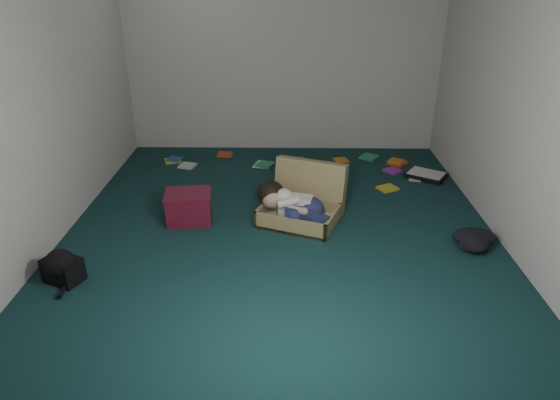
{
  "coord_description": "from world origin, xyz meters",
  "views": [
    {
      "loc": [
        0.06,
        -4.21,
        2.28
      ],
      "look_at": [
        0.0,
        -0.15,
        0.35
      ],
      "focal_mm": 32.0,
      "sensor_mm": 36.0,
      "label": 1
    }
  ],
  "objects": [
    {
      "name": "wall_right",
      "position": [
        2.0,
        0.0,
        1.3
      ],
      "size": [
        0.0,
        4.5,
        4.5
      ],
      "primitive_type": "plane",
      "rotation": [
        1.57,
        0.0,
        -1.57
      ],
      "color": "silver",
      "rests_on": "ground"
    },
    {
      "name": "backpack",
      "position": [
        -1.7,
        -0.93,
        0.11
      ],
      "size": [
        0.44,
        0.41,
        0.21
      ],
      "primitive_type": null,
      "rotation": [
        0.0,
        0.0,
        -0.42
      ],
      "color": "black",
      "rests_on": "floor"
    },
    {
      "name": "suitcase",
      "position": [
        0.23,
        0.21,
        0.16
      ],
      "size": [
        0.93,
        0.92,
        0.53
      ],
      "rotation": [
        0.0,
        0.0,
        -0.37
      ],
      "color": "#998B54",
      "rests_on": "floor"
    },
    {
      "name": "wall_front",
      "position": [
        0.0,
        -2.25,
        1.3
      ],
      "size": [
        4.5,
        0.0,
        4.5
      ],
      "primitive_type": "plane",
      "rotation": [
        -1.57,
        0.0,
        0.0
      ],
      "color": "silver",
      "rests_on": "ground"
    },
    {
      "name": "book_scatter",
      "position": [
        0.37,
        1.58,
        0.01
      ],
      "size": [
        3.16,
        1.32,
        0.02
      ],
      "color": "gold",
      "rests_on": "floor"
    },
    {
      "name": "wall_back",
      "position": [
        0.0,
        2.25,
        1.3
      ],
      "size": [
        4.5,
        0.0,
        4.5
      ],
      "primitive_type": "plane",
      "rotation": [
        1.57,
        0.0,
        0.0
      ],
      "color": "silver",
      "rests_on": "ground"
    },
    {
      "name": "paper_tray",
      "position": [
        1.7,
        1.23,
        0.03
      ],
      "size": [
        0.54,
        0.5,
        0.06
      ],
      "rotation": [
        0.0,
        0.0,
        -0.57
      ],
      "color": "black",
      "rests_on": "floor"
    },
    {
      "name": "person",
      "position": [
        0.12,
        0.06,
        0.2
      ],
      "size": [
        0.71,
        0.57,
        0.33
      ],
      "rotation": [
        0.0,
        0.0,
        -0.37
      ],
      "color": "silver",
      "rests_on": "suitcase"
    },
    {
      "name": "clothing_pile",
      "position": [
        1.7,
        -0.29,
        0.07
      ],
      "size": [
        0.51,
        0.46,
        0.14
      ],
      "primitive_type": null,
      "rotation": [
        0.0,
        0.0,
        0.29
      ],
      "color": "black",
      "rests_on": "floor"
    },
    {
      "name": "floor",
      "position": [
        0.0,
        0.0,
        0.0
      ],
      "size": [
        4.5,
        4.5,
        0.0
      ],
      "primitive_type": "plane",
      "color": "#123333",
      "rests_on": "ground"
    },
    {
      "name": "wall_left",
      "position": [
        -2.0,
        0.0,
        1.3
      ],
      "size": [
        0.0,
        4.5,
        4.5
      ],
      "primitive_type": "plane",
      "rotation": [
        1.57,
        0.0,
        1.57
      ],
      "color": "silver",
      "rests_on": "ground"
    },
    {
      "name": "maroon_bin",
      "position": [
        -0.89,
        0.1,
        0.15
      ],
      "size": [
        0.48,
        0.4,
        0.3
      ],
      "rotation": [
        0.0,
        0.0,
        0.12
      ],
      "color": "maroon",
      "rests_on": "floor"
    }
  ]
}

